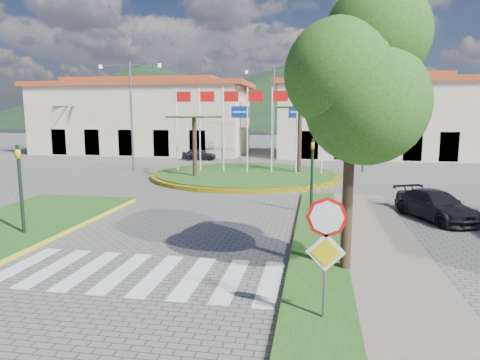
% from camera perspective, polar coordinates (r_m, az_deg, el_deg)
% --- Properties ---
extents(ground, '(160.00, 160.00, 0.00)m').
position_cam_1_polar(ground, '(8.87, -24.85, -20.48)').
color(ground, slate).
rests_on(ground, ground).
extents(sidewalk_right, '(4.00, 28.00, 0.15)m').
position_cam_1_polar(sidewalk_right, '(9.33, 18.18, -18.06)').
color(sidewalk_right, gray).
rests_on(sidewalk_right, ground).
extents(verge_right, '(1.60, 28.00, 0.18)m').
position_cam_1_polar(verge_right, '(9.23, 10.40, -17.96)').
color(verge_right, '#1F4A15').
rests_on(verge_right, ground).
extents(crosswalk, '(8.00, 3.00, 0.01)m').
position_cam_1_polar(crosswalk, '(12.03, -13.69, -11.98)').
color(crosswalk, silver).
rests_on(crosswalk, ground).
extents(roundabout_island, '(12.70, 12.70, 6.00)m').
position_cam_1_polar(roundabout_island, '(28.92, 0.82, 0.75)').
color(roundabout_island, yellow).
rests_on(roundabout_island, ground).
extents(stop_sign, '(0.80, 0.11, 2.65)m').
position_cam_1_polar(stop_sign, '(8.57, 11.40, -7.86)').
color(stop_sign, slate).
rests_on(stop_sign, ground).
extents(deciduous_tree, '(3.60, 3.60, 6.80)m').
position_cam_1_polar(deciduous_tree, '(11.32, 14.76, 13.35)').
color(deciduous_tree, black).
rests_on(deciduous_tree, ground).
extents(traffic_light_left, '(0.15, 0.18, 3.20)m').
position_cam_1_polar(traffic_light_left, '(16.29, -27.25, -0.24)').
color(traffic_light_left, black).
rests_on(traffic_light_left, ground).
extents(traffic_light_right, '(0.15, 0.18, 3.20)m').
position_cam_1_polar(traffic_light_right, '(18.39, 9.59, 1.55)').
color(traffic_light_right, black).
rests_on(traffic_light_right, ground).
extents(traffic_light_far, '(0.18, 0.15, 3.20)m').
position_cam_1_polar(traffic_light_far, '(32.50, 16.11, 4.42)').
color(traffic_light_far, black).
rests_on(traffic_light_far, ground).
extents(direction_sign_west, '(1.60, 0.14, 5.20)m').
position_cam_1_polar(direction_sign_west, '(37.82, 0.05, 7.74)').
color(direction_sign_west, slate).
rests_on(direction_sign_west, ground).
extents(direction_sign_east, '(1.60, 0.14, 5.20)m').
position_cam_1_polar(direction_sign_east, '(37.26, 7.71, 7.64)').
color(direction_sign_east, slate).
rests_on(direction_sign_east, ground).
extents(street_lamp_centre, '(4.80, 0.16, 8.00)m').
position_cam_1_polar(street_lamp_centre, '(36.44, 4.48, 9.19)').
color(street_lamp_centre, slate).
rests_on(street_lamp_centre, ground).
extents(street_lamp_west, '(4.80, 0.16, 8.00)m').
position_cam_1_polar(street_lamp_west, '(33.20, -14.29, 8.99)').
color(street_lamp_west, slate).
rests_on(street_lamp_west, ground).
extents(building_left, '(23.32, 9.54, 8.05)m').
position_cam_1_polar(building_left, '(48.03, -12.80, 8.19)').
color(building_left, beige).
rests_on(building_left, ground).
extents(building_right, '(19.08, 9.54, 8.05)m').
position_cam_1_polar(building_right, '(44.57, 17.25, 7.99)').
color(building_right, beige).
rests_on(building_right, ground).
extents(hill_far_west, '(140.00, 140.00, 22.00)m').
position_cam_1_polar(hill_far_west, '(158.10, -12.20, 11.05)').
color(hill_far_west, black).
rests_on(hill_far_west, ground).
extents(hill_far_mid, '(180.00, 180.00, 30.00)m').
position_cam_1_polar(hill_far_mid, '(166.92, 14.07, 12.23)').
color(hill_far_mid, black).
rests_on(hill_far_mid, ground).
extents(hill_near_back, '(110.00, 110.00, 16.00)m').
position_cam_1_polar(hill_near_back, '(137.09, 4.13, 10.34)').
color(hill_near_back, black).
rests_on(hill_near_back, ground).
extents(white_van, '(4.16, 3.05, 1.05)m').
position_cam_1_polar(white_van, '(42.92, -4.48, 3.82)').
color(white_van, silver).
rests_on(white_van, ground).
extents(car_dark_a, '(3.28, 1.63, 1.08)m').
position_cam_1_polar(car_dark_a, '(39.80, -5.47, 3.44)').
color(car_dark_a, black).
rests_on(car_dark_a, ground).
extents(car_dark_b, '(3.39, 2.35, 1.06)m').
position_cam_1_polar(car_dark_b, '(40.41, 16.36, 3.19)').
color(car_dark_b, black).
rests_on(car_dark_b, ground).
extents(car_side_right, '(3.12, 4.30, 1.16)m').
position_cam_1_polar(car_side_right, '(18.98, 24.65, -3.08)').
color(car_side_right, black).
rests_on(car_side_right, ground).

